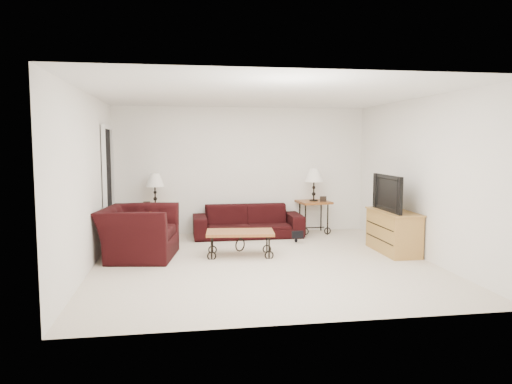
{
  "coord_description": "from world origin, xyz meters",
  "views": [
    {
      "loc": [
        -1.23,
        -6.99,
        1.8
      ],
      "look_at": [
        0.0,
        0.7,
        1.0
      ],
      "focal_mm": 33.7,
      "sensor_mm": 36.0,
      "label": 1
    }
  ],
  "objects_px": {
    "lamp_right": "(314,185)",
    "tv_stand": "(393,232)",
    "side_table_left": "(156,222)",
    "lamp_left": "(155,190)",
    "sofa": "(248,221)",
    "armchair": "(139,233)",
    "backpack": "(296,231)",
    "side_table_right": "(313,217)",
    "coffee_table": "(240,244)",
    "television": "(393,193)"
  },
  "relations": [
    {
      "from": "lamp_left",
      "to": "side_table_right",
      "type": "bearing_deg",
      "value": -0.0
    },
    {
      "from": "lamp_left",
      "to": "lamp_right",
      "type": "xyz_separation_m",
      "value": [
        3.09,
        -0.0,
        0.05
      ]
    },
    {
      "from": "coffee_table",
      "to": "backpack",
      "type": "xyz_separation_m",
      "value": [
        1.13,
        0.87,
        0.0
      ]
    },
    {
      "from": "side_table_left",
      "to": "television",
      "type": "xyz_separation_m",
      "value": [
        3.9,
        -1.86,
        0.68
      ]
    },
    {
      "from": "lamp_left",
      "to": "armchair",
      "type": "distance_m",
      "value": 1.68
    },
    {
      "from": "television",
      "to": "backpack",
      "type": "bearing_deg",
      "value": -126.5
    },
    {
      "from": "armchair",
      "to": "tv_stand",
      "type": "relative_size",
      "value": 1.08
    },
    {
      "from": "side_table_right",
      "to": "tv_stand",
      "type": "xyz_separation_m",
      "value": [
        0.83,
        -1.86,
        0.02
      ]
    },
    {
      "from": "side_table_right",
      "to": "backpack",
      "type": "xyz_separation_m",
      "value": [
        -0.56,
        -0.85,
        -0.12
      ]
    },
    {
      "from": "sofa",
      "to": "backpack",
      "type": "bearing_deg",
      "value": -40.08
    },
    {
      "from": "coffee_table",
      "to": "side_table_right",
      "type": "bearing_deg",
      "value": 45.34
    },
    {
      "from": "backpack",
      "to": "lamp_left",
      "type": "bearing_deg",
      "value": 158.52
    },
    {
      "from": "armchair",
      "to": "sofa",
      "type": "bearing_deg",
      "value": -44.5
    },
    {
      "from": "side_table_right",
      "to": "sofa",
      "type": "bearing_deg",
      "value": -172.43
    },
    {
      "from": "side_table_left",
      "to": "armchair",
      "type": "bearing_deg",
      "value": -96.65
    },
    {
      "from": "tv_stand",
      "to": "lamp_left",
      "type": "bearing_deg",
      "value": 154.63
    },
    {
      "from": "coffee_table",
      "to": "tv_stand",
      "type": "bearing_deg",
      "value": -3.29
    },
    {
      "from": "side_table_right",
      "to": "television",
      "type": "xyz_separation_m",
      "value": [
        0.81,
        -1.86,
        0.66
      ]
    },
    {
      "from": "sofa",
      "to": "lamp_right",
      "type": "distance_m",
      "value": 1.52
    },
    {
      "from": "sofa",
      "to": "television",
      "type": "distance_m",
      "value": 2.82
    },
    {
      "from": "side_table_right",
      "to": "lamp_right",
      "type": "relative_size",
      "value": 1.0
    },
    {
      "from": "lamp_right",
      "to": "armchair",
      "type": "xyz_separation_m",
      "value": [
        -3.28,
        -1.59,
        -0.57
      ]
    },
    {
      "from": "lamp_left",
      "to": "coffee_table",
      "type": "height_order",
      "value": "lamp_left"
    },
    {
      "from": "sofa",
      "to": "television",
      "type": "height_order",
      "value": "television"
    },
    {
      "from": "lamp_right",
      "to": "sofa",
      "type": "bearing_deg",
      "value": -172.43
    },
    {
      "from": "television",
      "to": "lamp_left",
      "type": "bearing_deg",
      "value": -115.49
    },
    {
      "from": "side_table_right",
      "to": "television",
      "type": "relative_size",
      "value": 0.63
    },
    {
      "from": "lamp_left",
      "to": "side_table_left",
      "type": "bearing_deg",
      "value": 0.0
    },
    {
      "from": "television",
      "to": "backpack",
      "type": "relative_size",
      "value": 2.55
    },
    {
      "from": "lamp_right",
      "to": "tv_stand",
      "type": "xyz_separation_m",
      "value": [
        0.83,
        -1.86,
        -0.62
      ]
    },
    {
      "from": "sofa",
      "to": "side_table_left",
      "type": "xyz_separation_m",
      "value": [
        -1.74,
        0.18,
        0.0
      ]
    },
    {
      "from": "sofa",
      "to": "armchair",
      "type": "xyz_separation_m",
      "value": [
        -1.92,
        -1.41,
        0.1
      ]
    },
    {
      "from": "sofa",
      "to": "coffee_table",
      "type": "distance_m",
      "value": 1.58
    },
    {
      "from": "coffee_table",
      "to": "tv_stand",
      "type": "distance_m",
      "value": 2.53
    },
    {
      "from": "coffee_table",
      "to": "lamp_right",
      "type": "bearing_deg",
      "value": 45.34
    },
    {
      "from": "sofa",
      "to": "coffee_table",
      "type": "height_order",
      "value": "sofa"
    },
    {
      "from": "lamp_left",
      "to": "backpack",
      "type": "xyz_separation_m",
      "value": [
        2.53,
        -0.85,
        -0.72
      ]
    },
    {
      "from": "sofa",
      "to": "side_table_left",
      "type": "bearing_deg",
      "value": 174.09
    },
    {
      "from": "lamp_left",
      "to": "coffee_table",
      "type": "bearing_deg",
      "value": -50.79
    },
    {
      "from": "sofa",
      "to": "side_table_right",
      "type": "xyz_separation_m",
      "value": [
        1.35,
        0.18,
        0.02
      ]
    },
    {
      "from": "coffee_table",
      "to": "television",
      "type": "relative_size",
      "value": 1.04
    },
    {
      "from": "lamp_left",
      "to": "armchair",
      "type": "xyz_separation_m",
      "value": [
        -0.19,
        -1.59,
        -0.52
      ]
    },
    {
      "from": "tv_stand",
      "to": "side_table_left",
      "type": "bearing_deg",
      "value": 154.63
    },
    {
      "from": "coffee_table",
      "to": "backpack",
      "type": "bearing_deg",
      "value": 37.53
    },
    {
      "from": "side_table_right",
      "to": "lamp_left",
      "type": "relative_size",
      "value": 1.05
    },
    {
      "from": "side_table_left",
      "to": "lamp_left",
      "type": "relative_size",
      "value": 1.0
    },
    {
      "from": "side_table_right",
      "to": "lamp_left",
      "type": "bearing_deg",
      "value": 180.0
    },
    {
      "from": "side_table_left",
      "to": "lamp_right",
      "type": "xyz_separation_m",
      "value": [
        3.09,
        -0.0,
        0.66
      ]
    },
    {
      "from": "lamp_left",
      "to": "armchair",
      "type": "bearing_deg",
      "value": -96.65
    },
    {
      "from": "television",
      "to": "backpack",
      "type": "distance_m",
      "value": 1.88
    }
  ]
}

